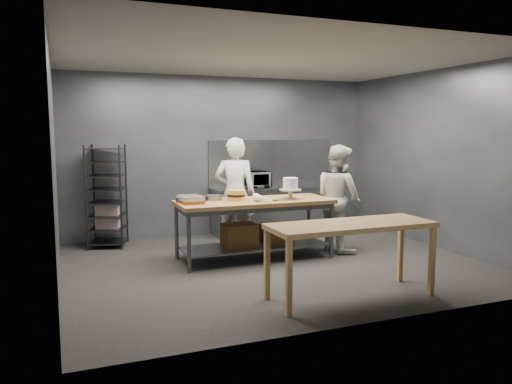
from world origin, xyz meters
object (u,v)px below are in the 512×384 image
near_counter (351,230)px  chef_right (339,198)px  speed_rack (107,197)px  microwave (255,179)px  frosted_cake_stand (290,186)px  work_table (255,222)px  chef_behind (235,193)px  layer_cake (236,195)px

near_counter → chef_right: size_ratio=1.14×
speed_rack → chef_right: (3.54, -1.69, 0.02)m
microwave → frosted_cake_stand: size_ratio=1.59×
work_table → microwave: 1.98m
chef_behind → microwave: chef_behind is taller
near_counter → layer_cake: size_ratio=7.43×
chef_right → speed_rack: bearing=58.1°
chef_right → layer_cake: chef_right is taller
speed_rack → frosted_cake_stand: (2.58, -1.84, 0.27)m
work_table → near_counter: size_ratio=1.20×
chef_right → microwave: chef_right is taller
work_table → chef_right: bearing=0.8°
chef_behind → frosted_cake_stand: (0.60, -0.88, 0.19)m
chef_right → microwave: (-0.79, 1.77, 0.18)m
microwave → near_counter: bearing=-94.6°
work_table → chef_right: 1.52m
microwave → frosted_cake_stand: (-0.17, -1.92, 0.08)m
frosted_cake_stand → work_table: bearing=166.0°
chef_behind → microwave: bearing=-103.4°
layer_cake → near_counter: bearing=-72.5°
near_counter → frosted_cake_stand: (0.15, 1.98, 0.32)m
work_table → microwave: (0.70, 1.79, 0.48)m
speed_rack → microwave: (2.75, 0.08, 0.19)m
microwave → speed_rack: bearing=-178.3°
chef_right → work_table: bearing=84.3°
speed_rack → layer_cake: size_ratio=6.50×
chef_right → layer_cake: size_ratio=6.50×
work_table → chef_behind: size_ratio=1.28×
work_table → chef_right: size_ratio=1.37×
work_table → layer_cake: layer_cake is taller
microwave → layer_cake: bearing=-119.7°
work_table → speed_rack: speed_rack is taller
chef_right → frosted_cake_stand: 1.00m
work_table → frosted_cake_stand: bearing=-14.0°
speed_rack → layer_cake: (1.76, -1.66, 0.14)m
speed_rack → microwave: size_ratio=3.23×
work_table → near_counter: work_table is taller
near_counter → frosted_cake_stand: size_ratio=5.88×
near_counter → chef_behind: size_ratio=1.07×
chef_right → chef_behind: bearing=58.7°
microwave → layer_cake: size_ratio=2.01×
speed_rack → chef_right: size_ratio=1.00×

